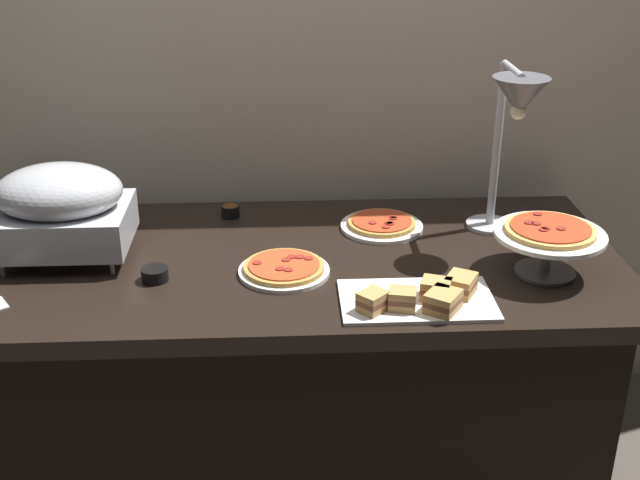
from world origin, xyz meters
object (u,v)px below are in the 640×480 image
object	(u,v)px
chafing_dish	(61,207)
sauce_cup_far	(155,274)
pizza_plate_center	(284,269)
pizza_plate_raised_stand	(549,237)
heat_lamp	(515,113)
pizza_plate_front	(382,225)
sauce_cup_near	(230,211)
sandwich_platter	(423,297)

from	to	relation	value
chafing_dish	sauce_cup_far	world-z (taller)	chafing_dish
pizza_plate_center	pizza_plate_raised_stand	bearing A→B (deg)	-2.66
heat_lamp	pizza_plate_center	bearing A→B (deg)	-167.05
chafing_dish	pizza_plate_front	bearing A→B (deg)	9.48
chafing_dish	sauce_cup_near	size ratio (longest dim) A/B	6.29
pizza_plate_center	sauce_cup_near	bearing A→B (deg)	112.26
chafing_dish	pizza_plate_center	xyz separation A→B (m)	(0.60, -0.13, -0.14)
sandwich_platter	sauce_cup_far	distance (m)	0.70
chafing_dish	pizza_plate_center	size ratio (longest dim) A/B	1.47
heat_lamp	sauce_cup_far	distance (m)	1.04
heat_lamp	sandwich_platter	bearing A→B (deg)	-130.19
pizza_plate_front	pizza_plate_center	size ratio (longest dim) A/B	1.01
sauce_cup_near	sauce_cup_far	xyz separation A→B (m)	(-0.18, -0.42, -0.00)
pizza_plate_center	sauce_cup_far	xyz separation A→B (m)	(-0.34, -0.02, 0.01)
pizza_plate_raised_stand	heat_lamp	bearing A→B (deg)	112.64
heat_lamp	sauce_cup_near	size ratio (longest dim) A/B	8.81
sandwich_platter	chafing_dish	bearing A→B (deg)	161.03
pizza_plate_center	pizza_plate_raised_stand	world-z (taller)	pizza_plate_raised_stand
chafing_dish	sauce_cup_far	bearing A→B (deg)	-30.83
pizza_plate_raised_stand	sandwich_platter	bearing A→B (deg)	-155.99
sandwich_platter	sauce_cup_far	world-z (taller)	sandwich_platter
heat_lamp	sauce_cup_near	distance (m)	0.91
pizza_plate_front	sauce_cup_far	distance (m)	0.70
pizza_plate_front	sauce_cup_near	xyz separation A→B (m)	(-0.46, 0.11, 0.01)
heat_lamp	pizza_plate_front	world-z (taller)	heat_lamp
chafing_dish	pizza_plate_raised_stand	size ratio (longest dim) A/B	1.23
pizza_plate_front	heat_lamp	bearing A→B (deg)	-23.14
heat_lamp	pizza_plate_center	xyz separation A→B (m)	(-0.62, -0.14, -0.38)
sandwich_platter	sauce_cup_near	size ratio (longest dim) A/B	6.69
pizza_plate_front	sandwich_platter	distance (m)	0.48
pizza_plate_raised_stand	sauce_cup_far	bearing A→B (deg)	179.53
pizza_plate_front	pizza_plate_raised_stand	size ratio (longest dim) A/B	0.85
sauce_cup_near	sauce_cup_far	size ratio (longest dim) A/B	0.81
pizza_plate_center	sandwich_platter	bearing A→B (deg)	-29.20
chafing_dish	heat_lamp	distance (m)	1.25
pizza_plate_front	pizza_plate_raised_stand	distance (m)	0.52
pizza_plate_center	sandwich_platter	size ratio (longest dim) A/B	0.64
heat_lamp	sandwich_platter	size ratio (longest dim) A/B	1.32
pizza_plate_raised_stand	sauce_cup_near	xyz separation A→B (m)	(-0.86, 0.43, -0.09)
sauce_cup_near	sandwich_platter	bearing A→B (deg)	-49.41
pizza_plate_front	sauce_cup_near	size ratio (longest dim) A/B	4.32
chafing_dish	sauce_cup_far	distance (m)	0.33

